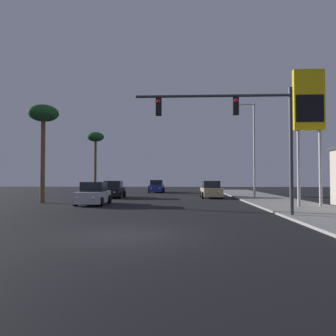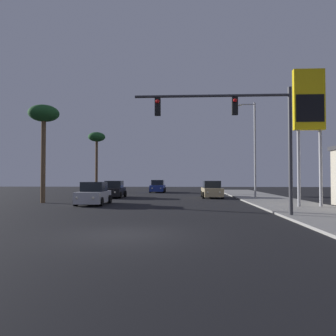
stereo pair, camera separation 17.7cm
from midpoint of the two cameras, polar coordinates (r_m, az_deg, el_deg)
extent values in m
plane|color=black|center=(11.77, -7.59, -11.45)|extent=(120.00, 120.00, 0.00)
cube|color=gray|center=(22.76, 21.84, -6.45)|extent=(5.00, 60.00, 0.12)
cube|color=black|center=(33.29, -9.69, -4.11)|extent=(1.94, 4.26, 0.80)
cube|color=black|center=(33.41, -9.62, -2.81)|extent=(1.67, 2.05, 0.70)
cylinder|color=black|center=(32.24, -11.75, -4.64)|extent=(0.24, 0.64, 0.64)
cylinder|color=black|center=(31.84, -8.60, -4.69)|extent=(0.24, 0.64, 0.64)
cylinder|color=black|center=(34.77, -10.68, -4.43)|extent=(0.24, 0.64, 0.64)
cylinder|color=black|center=(34.40, -7.76, -4.47)|extent=(0.24, 0.64, 0.64)
sphere|color=#F2EACC|center=(31.35, -11.51, -4.16)|extent=(0.18, 0.18, 0.18)
sphere|color=#F2EACC|center=(31.10, -9.51, -4.19)|extent=(0.18, 0.18, 0.18)
cube|color=navy|center=(44.60, -2.11, -3.51)|extent=(1.84, 4.22, 0.80)
cube|color=black|center=(44.73, -2.10, -2.54)|extent=(1.62, 2.02, 0.70)
cylinder|color=black|center=(43.39, -3.44, -3.90)|extent=(0.24, 0.64, 0.64)
cylinder|color=black|center=(43.24, -1.06, -3.91)|extent=(0.24, 0.64, 0.64)
cylinder|color=black|center=(45.98, -3.10, -3.78)|extent=(0.24, 0.64, 0.64)
cylinder|color=black|center=(45.84, -0.86, -3.79)|extent=(0.24, 0.64, 0.64)
sphere|color=#F2EACC|center=(42.53, -3.10, -3.53)|extent=(0.18, 0.18, 0.18)
sphere|color=#F2EACC|center=(42.44, -1.59, -3.54)|extent=(0.18, 0.18, 0.18)
cube|color=#B7B7BC|center=(24.88, -13.06, -4.91)|extent=(1.94, 4.26, 0.80)
cube|color=black|center=(25.00, -12.95, -3.18)|extent=(1.66, 2.05, 0.70)
cylinder|color=black|center=(23.92, -15.99, -5.65)|extent=(0.24, 0.64, 0.64)
cylinder|color=black|center=(23.41, -11.79, -5.76)|extent=(0.24, 0.64, 0.64)
cylinder|color=black|center=(26.40, -14.19, -5.28)|extent=(0.24, 0.64, 0.64)
cylinder|color=black|center=(25.94, -10.36, -5.37)|extent=(0.24, 0.64, 0.64)
sphere|color=#F2EACC|center=(23.02, -15.83, -5.03)|extent=(0.18, 0.18, 0.18)
sphere|color=#F2EACC|center=(22.69, -13.14, -5.10)|extent=(0.18, 0.18, 0.18)
cube|color=tan|center=(32.83, 7.36, -4.15)|extent=(1.94, 4.26, 0.80)
cube|color=black|center=(32.95, 7.34, -2.84)|extent=(1.66, 2.05, 0.70)
cylinder|color=black|center=(31.48, 5.93, -4.74)|extent=(0.24, 0.64, 0.64)
cylinder|color=black|center=(31.63, 9.19, -4.71)|extent=(0.24, 0.64, 0.64)
cylinder|color=black|center=(34.08, 5.67, -4.50)|extent=(0.24, 0.64, 0.64)
cylinder|color=black|center=(34.22, 8.69, -4.48)|extent=(0.24, 0.64, 0.64)
sphere|color=#F2EACC|center=(30.67, 6.65, -4.23)|extent=(0.18, 0.18, 0.18)
sphere|color=#F2EACC|center=(30.77, 8.73, -4.22)|extent=(0.18, 0.18, 0.18)
cylinder|color=#38383D|center=(17.76, 20.38, 2.85)|extent=(0.20, 0.20, 6.50)
cylinder|color=#38383D|center=(17.43, 7.44, 12.34)|extent=(7.95, 0.14, 0.14)
cube|color=black|center=(17.45, 11.42, 10.49)|extent=(0.30, 0.24, 0.90)
sphere|color=red|center=(17.37, 11.49, 11.46)|extent=(0.20, 0.20, 0.20)
cube|color=black|center=(17.30, -1.93, 10.57)|extent=(0.30, 0.24, 0.90)
sphere|color=red|center=(17.22, -1.97, 11.54)|extent=(0.20, 0.20, 0.20)
cylinder|color=#99999E|center=(32.08, 14.64, 3.05)|extent=(0.18, 0.18, 9.00)
cylinder|color=#99999E|center=(32.59, 13.36, 10.71)|extent=(1.40, 0.10, 0.10)
ellipsoid|color=silver|center=(32.46, 12.12, 10.66)|extent=(0.50, 0.24, 0.20)
cylinder|color=#99999E|center=(23.05, 21.59, -0.02)|extent=(0.20, 0.20, 5.00)
cylinder|color=#99999E|center=(23.54, 24.82, -0.02)|extent=(0.20, 0.20, 5.00)
cube|color=yellow|center=(23.83, 23.09, 10.86)|extent=(2.00, 0.40, 4.00)
cube|color=black|center=(23.52, 23.29, 9.54)|extent=(1.80, 0.03, 1.80)
cylinder|color=brown|center=(47.10, -12.67, 0.35)|extent=(0.36, 0.36, 7.28)
ellipsoid|color=#1E5123|center=(47.43, -12.63, 5.32)|extent=(2.40, 2.40, 1.32)
cylinder|color=brown|center=(27.80, -21.16, 1.17)|extent=(0.36, 0.36, 6.66)
ellipsoid|color=#1E5123|center=(28.24, -21.08, 8.91)|extent=(2.40, 2.40, 1.32)
camera|label=1|loc=(0.09, -90.21, 0.01)|focal=35.00mm
camera|label=2|loc=(0.09, 89.79, -0.01)|focal=35.00mm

